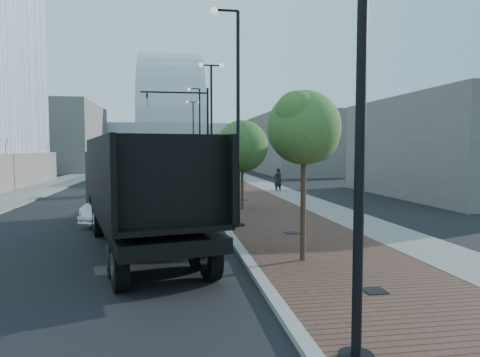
{
  "coord_description": "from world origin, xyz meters",
  "views": [
    {
      "loc": [
        -2.25,
        -8.24,
        3.43
      ],
      "look_at": [
        1.0,
        12.0,
        2.0
      ],
      "focal_mm": 32.53,
      "sensor_mm": 36.0,
      "label": 1
    }
  ],
  "objects": [
    {
      "name": "utility_cover_1",
      "position": [
        2.4,
        8.0,
        0.13
      ],
      "size": [
        0.5,
        0.5,
        0.02
      ],
      "primitive_type": "cube",
      "color": "black",
      "rests_on": "sidewalk"
    },
    {
      "name": "curb",
      "position": [
        0.0,
        40.0,
        0.07
      ],
      "size": [
        0.3,
        140.0,
        0.14
      ],
      "primitive_type": "cube",
      "color": "gray",
      "rests_on": "ground"
    },
    {
      "name": "tree_2",
      "position": [
        1.65,
        27.02,
        3.57
      ],
      "size": [
        2.29,
        2.23,
        4.7
      ],
      "color": "#382619",
      "rests_on": "ground"
    },
    {
      "name": "white_sedan",
      "position": [
        -4.37,
        12.46,
        0.8
      ],
      "size": [
        3.5,
        5.12,
        1.6
      ],
      "primitive_type": "imported",
      "rotation": [
        0.0,
        0.0,
        -0.41
      ],
      "color": "silver",
      "rests_on": "ground"
    },
    {
      "name": "sidewalk",
      "position": [
        3.5,
        40.0,
        0.06
      ],
      "size": [
        7.0,
        140.0,
        0.12
      ],
      "primitive_type": "cube",
      "color": "#4C2D23",
      "rests_on": "ground"
    },
    {
      "name": "tree_1",
      "position": [
        1.65,
        15.02,
        3.53
      ],
      "size": [
        2.8,
        2.8,
        4.94
      ],
      "color": "#382619",
      "rests_on": "ground"
    },
    {
      "name": "dark_car_far",
      "position": [
        -4.76,
        43.54,
        0.77
      ],
      "size": [
        3.73,
        5.69,
        1.53
      ],
      "primitive_type": "imported",
      "rotation": [
        0.0,
        0.0,
        0.33
      ],
      "color": "black",
      "rests_on": "ground"
    },
    {
      "name": "utility_cover_2",
      "position": [
        2.4,
        19.0,
        0.13
      ],
      "size": [
        0.5,
        0.5,
        0.02
      ],
      "primitive_type": "cube",
      "color": "black",
      "rests_on": "sidewalk"
    },
    {
      "name": "streetlight_3",
      "position": [
        0.49,
        34.0,
        4.34
      ],
      "size": [
        1.44,
        0.56,
        9.21
      ],
      "color": "black",
      "rests_on": "ground"
    },
    {
      "name": "streetlight_2",
      "position": [
        0.6,
        22.0,
        4.82
      ],
      "size": [
        1.72,
        0.56,
        9.28
      ],
      "color": "black",
      "rests_on": "ground"
    },
    {
      "name": "convention_center",
      "position": [
        -2.0,
        85.0,
        6.0
      ],
      "size": [
        50.0,
        30.0,
        50.0
      ],
      "color": "#ABB0B6",
      "rests_on": "ground"
    },
    {
      "name": "traffic_mast",
      "position": [
        -0.3,
        25.0,
        4.98
      ],
      "size": [
        5.09,
        0.2,
        8.0
      ],
      "color": "black",
      "rests_on": "ground"
    },
    {
      "name": "commercial_block_nw",
      "position": [
        -20.0,
        60.0,
        5.0
      ],
      "size": [
        14.0,
        20.0,
        10.0
      ],
      "primitive_type": "cube",
      "color": "slate",
      "rests_on": "ground"
    },
    {
      "name": "tree_0",
      "position": [
        1.65,
        4.02,
        4.01
      ],
      "size": [
        2.24,
        2.16,
        5.11
      ],
      "color": "#382619",
      "rests_on": "ground"
    },
    {
      "name": "streetlight_0",
      "position": [
        0.6,
        -2.0,
        4.82
      ],
      "size": [
        1.72,
        0.56,
        9.28
      ],
      "color": "black",
      "rests_on": "ground"
    },
    {
      "name": "commercial_block_ne",
      "position": [
        16.0,
        50.0,
        4.0
      ],
      "size": [
        12.0,
        22.0,
        8.0
      ],
      "primitive_type": "cube",
      "color": "#66615B",
      "rests_on": "ground"
    },
    {
      "name": "dark_car_mid",
      "position": [
        -5.64,
        31.76,
        0.7
      ],
      "size": [
        4.02,
        5.54,
        1.4
      ],
      "primitive_type": "imported",
      "rotation": [
        0.0,
        0.0,
        -0.38
      ],
      "color": "black",
      "rests_on": "ground"
    },
    {
      "name": "commercial_block_e",
      "position": [
        18.0,
        20.0,
        3.5
      ],
      "size": [
        10.0,
        16.0,
        7.0
      ],
      "primitive_type": "cube",
      "color": "#605B56",
      "rests_on": "ground"
    },
    {
      "name": "ground",
      "position": [
        0.0,
        0.0,
        0.0
      ],
      "size": [
        220.0,
        220.0,
        0.0
      ],
      "primitive_type": "plane",
      "color": "black"
    },
    {
      "name": "concrete_strip",
      "position": [
        6.2,
        40.0,
        0.07
      ],
      "size": [
        2.4,
        140.0,
        0.13
      ],
      "primitive_type": "cube",
      "color": "slate",
      "rests_on": "ground"
    },
    {
      "name": "utility_cover_0",
      "position": [
        2.4,
        1.0,
        0.13
      ],
      "size": [
        0.5,
        0.5,
        0.02
      ],
      "primitive_type": "cube",
      "color": "black",
      "rests_on": "sidewalk"
    },
    {
      "name": "dump_truck",
      "position": [
        -4.03,
        9.88,
        1.59
      ],
      "size": [
        5.74,
        14.05,
        3.76
      ],
      "rotation": [
        0.0,
        0.0,
        0.23
      ],
      "color": "black",
      "rests_on": "ground"
    },
    {
      "name": "tree_3",
      "position": [
        1.65,
        39.02,
        3.39
      ],
      "size": [
        2.7,
        2.7,
        4.75
      ],
      "color": "#382619",
      "rests_on": "ground"
    },
    {
      "name": "pedestrian",
      "position": [
        5.93,
        24.27,
        0.95
      ],
      "size": [
        0.8,
        0.65,
        1.9
      ],
      "primitive_type": "imported",
      "rotation": [
        0.0,
        0.0,
        3.46
      ],
      "color": "black",
      "rests_on": "ground"
    },
    {
      "name": "streetlight_4",
      "position": [
        0.6,
        46.0,
        4.82
      ],
      "size": [
        1.72,
        0.56,
        9.28
      ],
      "color": "black",
      "rests_on": "ground"
    },
    {
      "name": "streetlight_1",
      "position": [
        0.49,
        10.0,
        4.34
      ],
      "size": [
        1.44,
        0.56,
        9.21
      ],
      "color": "black",
      "rests_on": "ground"
    },
    {
      "name": "west_sidewalk",
      "position": [
        -13.0,
        40.0,
        0.06
      ],
      "size": [
        4.0,
        140.0,
        0.12
      ],
      "primitive_type": "cube",
      "color": "slate",
      "rests_on": "ground"
    }
  ]
}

